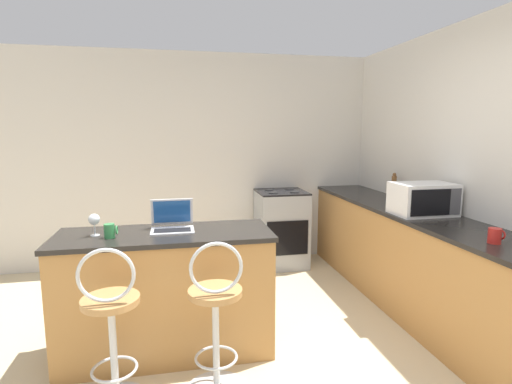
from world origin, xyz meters
TOP-DOWN VIEW (x-y plane):
  - wall_back at (0.00, 2.82)m, footprint 12.00×0.06m
  - breakfast_bar at (-0.60, 0.74)m, footprint 1.56×0.61m
  - counter_right at (1.64, 1.15)m, footprint 0.61×3.32m
  - bar_stool_near at (-0.91, 0.17)m, footprint 0.40×0.40m
  - bar_stool_far at (-0.29, 0.17)m, footprint 0.40×0.40m
  - laptop at (-0.54, 0.82)m, footprint 0.31×0.27m
  - microwave at (1.63, 0.92)m, footprint 0.52×0.35m
  - stove_range at (0.76, 2.48)m, footprint 0.59×0.59m
  - pepper_mill at (1.84, 1.77)m, footprint 0.05×0.05m
  - mug_green at (-0.96, 0.66)m, footprint 0.09×0.07m
  - mug_red at (1.56, 0.02)m, footprint 0.10×0.08m
  - storage_jar at (1.75, 1.60)m, footprint 0.10×0.10m
  - wine_glass_tall at (-1.08, 0.75)m, footprint 0.08×0.08m

SIDE VIEW (x-z plane):
  - stove_range at x=0.76m, z-range 0.00..0.94m
  - counter_right at x=1.64m, z-range 0.00..0.94m
  - breakfast_bar at x=-0.60m, z-range 0.00..0.94m
  - bar_stool_near at x=-0.91m, z-range -0.03..1.00m
  - bar_stool_far at x=-0.29m, z-range -0.03..1.00m
  - mug_green at x=-0.96m, z-range 0.93..1.03m
  - mug_red at x=1.56m, z-range 0.93..1.04m
  - laptop at x=-0.54m, z-range 0.88..1.10m
  - storage_jar at x=1.75m, z-range 0.94..1.11m
  - wine_glass_tall at x=-1.08m, z-range 0.97..1.13m
  - pepper_mill at x=1.84m, z-range 0.93..1.21m
  - microwave at x=1.63m, z-range 0.93..1.21m
  - wall_back at x=0.00m, z-range 0.00..2.60m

